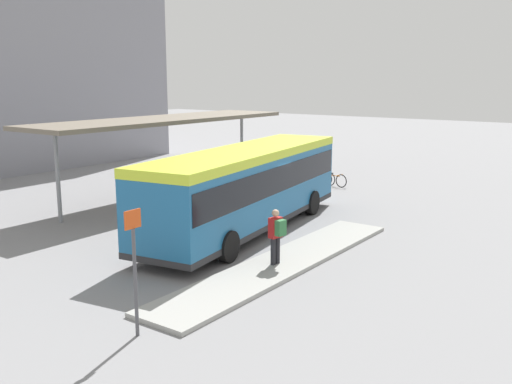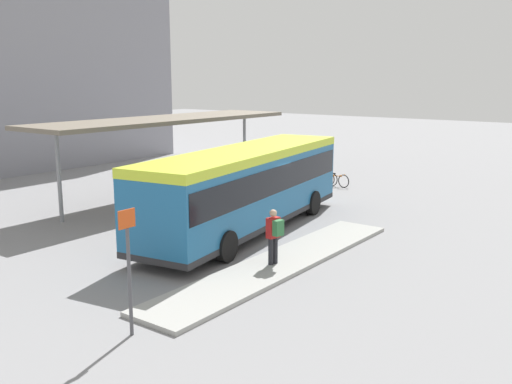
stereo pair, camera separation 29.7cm
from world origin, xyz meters
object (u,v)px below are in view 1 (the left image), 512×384
Objects in this scene: platform_sign at (135,267)px; city_bus at (247,183)px; pedestrian_waiting at (276,233)px; potted_planter_near_shelter at (205,190)px; bicycle_orange at (334,180)px; bicycle_white at (310,177)px; bicycle_black at (322,178)px.

city_bus is at bearing 21.13° from platform_sign.
potted_planter_near_shelter is at bearing -25.90° from pedestrian_waiting.
city_bus reaches higher than bicycle_orange.
bicycle_white is 1.23× the size of potted_planter_near_shelter.
city_bus reaches higher than pedestrian_waiting.
city_bus is 8.97m from platform_sign.
bicycle_orange is (9.60, 1.54, -1.41)m from city_bus.
bicycle_black is at bearing 17.03° from platform_sign.
potted_planter_near_shelter is (-7.27, 1.77, 0.32)m from bicycle_black.
bicycle_white is at bearing -8.15° from potted_planter_near_shelter.
pedestrian_waiting is 13.36m from bicycle_orange.
bicycle_black is 1.23× the size of potted_planter_near_shelter.
bicycle_white is 7.35m from potted_planter_near_shelter.
bicycle_black is (9.63, 2.28, -1.40)m from city_bus.
bicycle_black is 0.73m from bicycle_white.
city_bus is 4.36m from pedestrian_waiting.
bicycle_black and bicycle_white have the same top height.
pedestrian_waiting reaches higher than bicycle_black.
bicycle_orange is at bearing 0.43° from city_bus.
platform_sign is at bearing 100.40° from pedestrian_waiting.
potted_planter_near_shelter is (2.36, 4.05, -1.08)m from city_bus.
pedestrian_waiting is at bearing 119.26° from bicycle_black.
city_bus reaches higher than bicycle_white.
potted_planter_near_shelter is (-7.26, 1.04, 0.32)m from bicycle_white.
pedestrian_waiting is 13.67m from bicycle_black.
bicycle_orange is 0.57× the size of platform_sign.
platform_sign is at bearing -66.36° from bicycle_orange.
potted_planter_near_shelter is 12.99m from platform_sign.
platform_sign is (-17.99, -6.24, 1.20)m from bicycle_white.
platform_sign is (-10.72, -7.28, 0.88)m from potted_planter_near_shelter.
bicycle_orange is at bearing -177.01° from bicycle_white.
bicycle_black is 1.00× the size of bicycle_white.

